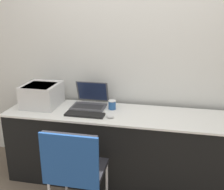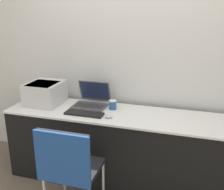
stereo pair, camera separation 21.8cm
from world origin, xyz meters
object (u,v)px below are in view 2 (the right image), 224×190
printer (45,92)px  chair (68,163)px  coffee_cup (113,105)px  mouse (109,116)px  external_keyboard (84,114)px  laptop_left (92,100)px

printer → chair: printer is taller
coffee_cup → mouse: coffee_cup is taller
external_keyboard → chair: size_ratio=0.45×
printer → mouse: 0.83m
laptop_left → coffee_cup: 0.26m
printer → mouse: size_ratio=5.27×
external_keyboard → chair: (0.07, -0.53, -0.24)m
printer → coffee_cup: (0.77, 0.05, -0.08)m
external_keyboard → printer: bearing=161.4°
laptop_left → coffee_cup: (0.26, -0.05, -0.01)m
laptop_left → coffee_cup: size_ratio=3.71×
coffee_cup → mouse: 0.25m
coffee_cup → laptop_left: bearing=169.4°
printer → laptop_left: 0.53m
external_keyboard → coffee_cup: (0.23, 0.23, 0.04)m
printer → coffee_cup: bearing=3.7°
laptop_left → external_keyboard: bearing=-84.7°
printer → mouse: (0.80, -0.20, -0.11)m
printer → external_keyboard: (0.54, -0.18, -0.12)m
laptop_left → chair: bearing=-83.5°
laptop_left → chair: (0.09, -0.81, -0.28)m
coffee_cup → mouse: (0.03, -0.25, -0.03)m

